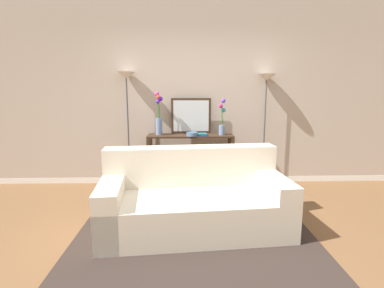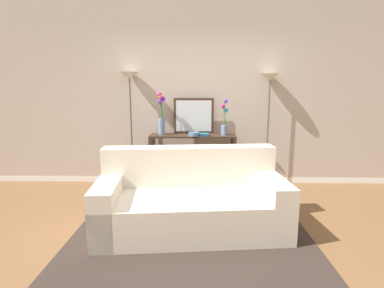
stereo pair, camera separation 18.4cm
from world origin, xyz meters
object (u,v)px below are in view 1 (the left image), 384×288
at_px(vase_short_flowers, 222,121).
at_px(fruit_bowl, 192,134).
at_px(console_table, 190,152).
at_px(vase_tall_flowers, 159,117).
at_px(book_row_under_console, 167,184).
at_px(floor_lamp_left, 127,97).
at_px(wall_mirror, 191,116).
at_px(floor_lamp_right, 266,99).
at_px(book_stack, 202,135).
at_px(couch, 194,202).

relative_size(vase_short_flowers, fruit_bowl, 3.20).
relative_size(console_table, vase_tall_flowers, 2.01).
xyz_separation_m(console_table, book_row_under_console, (-0.37, 0.00, -0.53)).
bearing_deg(floor_lamp_left, wall_mirror, 1.95).
bearing_deg(floor_lamp_right, book_row_under_console, -175.59).
relative_size(floor_lamp_left, vase_short_flowers, 3.26).
relative_size(console_table, floor_lamp_right, 0.74).
bearing_deg(console_table, vase_short_flowers, -2.63).
height_order(wall_mirror, book_stack, wall_mirror).
xyz_separation_m(vase_short_flowers, fruit_bowl, (-0.46, -0.09, -0.19)).
bearing_deg(console_table, wall_mirror, 84.46).
xyz_separation_m(floor_lamp_left, vase_short_flowers, (1.46, -0.14, -0.35)).
height_order(fruit_bowl, book_row_under_console, fruit_bowl).
height_order(wall_mirror, book_row_under_console, wall_mirror).
xyz_separation_m(console_table, floor_lamp_left, (-0.98, 0.12, 0.83)).
bearing_deg(console_table, floor_lamp_left, 173.02).
relative_size(fruit_bowl, book_stack, 0.93).
distance_m(vase_short_flowers, fruit_bowl, 0.51).
bearing_deg(fruit_bowl, couch, -90.81).
xyz_separation_m(floor_lamp_right, wall_mirror, (-1.17, 0.03, -0.27)).
bearing_deg(vase_short_flowers, book_row_under_console, 178.50).
height_order(wall_mirror, vase_short_flowers, wall_mirror).
xyz_separation_m(console_table, fruit_bowl, (0.02, -0.12, 0.29)).
height_order(floor_lamp_left, vase_short_flowers, floor_lamp_left).
bearing_deg(wall_mirror, floor_lamp_left, -178.05).
bearing_deg(console_table, floor_lamp_right, 5.78).
relative_size(floor_lamp_left, book_row_under_console, 5.33).
xyz_separation_m(fruit_bowl, book_stack, (0.14, 0.01, -0.01)).
distance_m(couch, wall_mirror, 1.77).
xyz_separation_m(console_table, vase_tall_flowers, (-0.48, 0.02, 0.55)).
relative_size(vase_short_flowers, book_row_under_console, 1.64).
distance_m(floor_lamp_left, vase_tall_flowers, 0.58).
distance_m(couch, vase_short_flowers, 1.66).
bearing_deg(console_table, book_row_under_console, 180.00).
relative_size(vase_tall_flowers, book_row_under_console, 1.94).
distance_m(wall_mirror, vase_short_flowers, 0.51).
bearing_deg(vase_short_flowers, floor_lamp_right, 11.56).
distance_m(vase_tall_flowers, vase_short_flowers, 0.97).
distance_m(couch, floor_lamp_right, 2.22).
height_order(vase_tall_flowers, book_row_under_console, vase_tall_flowers).
bearing_deg(floor_lamp_right, wall_mirror, 178.34).
bearing_deg(vase_short_flowers, wall_mirror, 159.60).
xyz_separation_m(floor_lamp_left, book_row_under_console, (0.61, -0.12, -1.36)).
height_order(vase_short_flowers, book_row_under_console, vase_short_flowers).
distance_m(console_table, floor_lamp_left, 1.29).
bearing_deg(couch, fruit_bowl, 89.19).
distance_m(couch, vase_tall_flowers, 1.72).
relative_size(wall_mirror, vase_short_flowers, 1.13).
bearing_deg(floor_lamp_left, couch, -57.34).
bearing_deg(wall_mirror, couch, -90.32).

